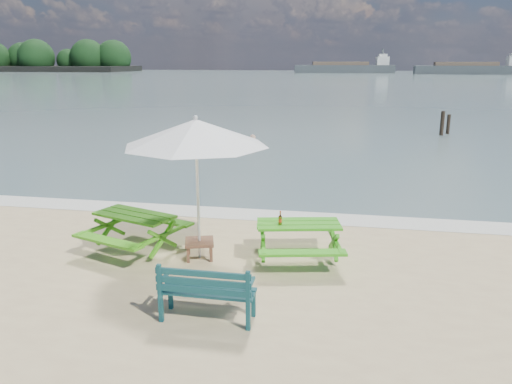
% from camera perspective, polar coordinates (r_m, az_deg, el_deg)
% --- Properties ---
extents(sea, '(300.00, 300.00, 0.00)m').
position_cam_1_polar(sea, '(91.63, 9.47, 12.48)').
color(sea, slate).
rests_on(sea, ground).
extents(foam_strip, '(22.00, 0.90, 0.01)m').
position_cam_1_polar(foam_strip, '(11.88, 0.07, -2.61)').
color(foam_strip, silver).
rests_on(foam_strip, ground).
extents(picnic_table_left, '(2.03, 2.13, 0.74)m').
position_cam_1_polar(picnic_table_left, '(9.90, -13.61, -4.56)').
color(picnic_table_left, '#3D9416').
rests_on(picnic_table_left, ground).
extents(picnic_table_right, '(1.80, 1.93, 0.71)m').
position_cam_1_polar(picnic_table_right, '(9.22, 4.86, -5.71)').
color(picnic_table_right, '#339716').
rests_on(picnic_table_right, ground).
extents(park_bench, '(1.35, 0.47, 0.83)m').
position_cam_1_polar(park_bench, '(7.27, -5.54, -12.43)').
color(park_bench, '#0F393F').
rests_on(park_bench, ground).
extents(side_table, '(0.65, 0.65, 0.34)m').
position_cam_1_polar(side_table, '(9.39, -6.47, -6.47)').
color(side_table, brown).
rests_on(side_table, ground).
extents(patio_umbrella, '(3.26, 3.26, 2.58)m').
position_cam_1_polar(patio_umbrella, '(8.83, -6.88, 6.74)').
color(patio_umbrella, silver).
rests_on(patio_umbrella, ground).
extents(beer_bottle, '(0.06, 0.06, 0.25)m').
position_cam_1_polar(beer_bottle, '(8.96, 2.78, -3.22)').
color(beer_bottle, '#935815').
rests_on(beer_bottle, picnic_table_right).
extents(swimmer, '(0.65, 0.50, 1.58)m').
position_cam_1_polar(swimmer, '(21.98, -0.37, 4.57)').
color(swimmer, tan).
rests_on(swimmer, ground).
extents(mooring_pilings, '(0.58, 0.78, 1.37)m').
position_cam_1_polar(mooring_pilings, '(26.28, 20.74, 7.10)').
color(mooring_pilings, black).
rests_on(mooring_pilings, ground).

